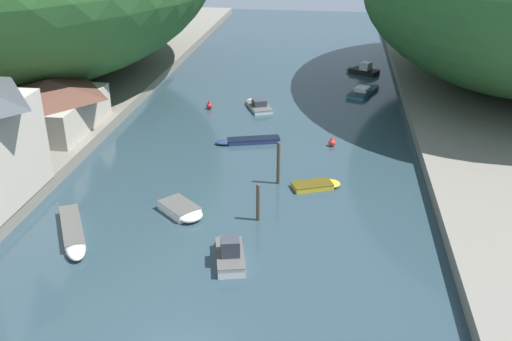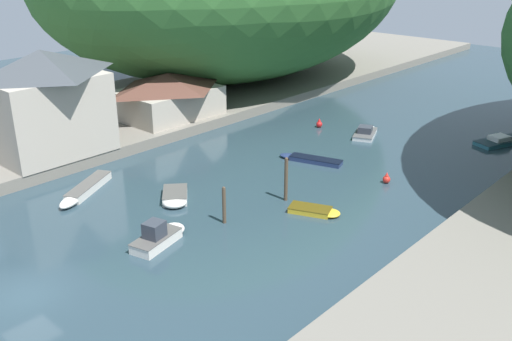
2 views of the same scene
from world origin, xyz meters
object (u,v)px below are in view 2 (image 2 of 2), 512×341
object	(u,v)px
person_by_boathouse	(22,162)
boat_navy_launch	(83,191)
boat_mid_channel	(308,159)
boat_white_cruiser	(366,132)
boat_near_quay	(175,197)
boat_far_upstream	(160,236)
waterfront_building	(46,101)
channel_buoy_near	(319,124)
channel_buoy_far	(387,179)
boat_yellow_tender	(505,140)
boat_red_skiff	(316,211)
boathouse_shed	(168,94)
person_on_quay	(87,143)

from	to	relation	value
person_by_boathouse	boat_navy_launch	bearing A→B (deg)	-48.64
boat_mid_channel	boat_white_cruiser	world-z (taller)	boat_white_cruiser
boat_near_quay	boat_far_upstream	xyz separation A→B (m)	(4.06, -4.66, 0.19)
waterfront_building	channel_buoy_near	size ratio (longest dim) A/B	10.18
boat_navy_launch	channel_buoy_near	world-z (taller)	channel_buoy_near
channel_buoy_far	waterfront_building	bearing A→B (deg)	-146.68
waterfront_building	boat_yellow_tender	distance (m)	41.60
boat_mid_channel	channel_buoy_far	bearing A→B (deg)	-103.84
boat_red_skiff	boat_yellow_tender	xyz separation A→B (m)	(4.19, 24.15, 0.06)
waterfront_building	boat_red_skiff	world-z (taller)	waterfront_building
channel_buoy_far	boat_mid_channel	bearing A→B (deg)	-177.45
waterfront_building	boathouse_shed	xyz separation A→B (m)	(-1.11, 13.68, -2.18)
boat_far_upstream	boat_yellow_tender	world-z (taller)	boat_far_upstream
boathouse_shed	waterfront_building	bearing A→B (deg)	-85.37
boat_red_skiff	boat_far_upstream	xyz separation A→B (m)	(-4.79, -10.03, 0.31)
channel_buoy_far	person_on_quay	size ratio (longest dim) A/B	0.54
boat_red_skiff	channel_buoy_near	bearing A→B (deg)	-166.24
boat_red_skiff	boat_far_upstream	size ratio (longest dim) A/B	0.86
boat_red_skiff	boat_far_upstream	bearing A→B (deg)	-47.53
boat_navy_launch	person_by_boathouse	size ratio (longest dim) A/B	3.72
boathouse_shed	person_on_quay	distance (m)	12.60
boathouse_shed	boat_far_upstream	world-z (taller)	boathouse_shed
boat_mid_channel	channel_buoy_near	size ratio (longest dim) A/B	6.06
boat_mid_channel	boat_yellow_tender	xyz separation A→B (m)	(10.79, 16.39, 0.05)
boat_yellow_tender	waterfront_building	bearing A→B (deg)	-108.68
boat_mid_channel	boat_far_upstream	distance (m)	17.89
boat_white_cruiser	person_by_boathouse	world-z (taller)	person_by_boathouse
boat_red_skiff	channel_buoy_far	xyz separation A→B (m)	(0.87, 8.09, 0.16)
boat_white_cruiser	boat_red_skiff	bearing A→B (deg)	-91.58
boat_red_skiff	channel_buoy_far	distance (m)	8.14
channel_buoy_near	channel_buoy_far	bearing A→B (deg)	-32.99
waterfront_building	person_on_quay	bearing A→B (deg)	32.83
boat_white_cruiser	channel_buoy_far	bearing A→B (deg)	-73.34
boat_white_cruiser	boat_far_upstream	distance (m)	27.49
boat_near_quay	boat_navy_launch	bearing A→B (deg)	-15.78
boat_mid_channel	boat_yellow_tender	distance (m)	19.63
boat_yellow_tender	channel_buoy_near	world-z (taller)	channel_buoy_near
waterfront_building	boat_navy_launch	distance (m)	9.42
boat_red_skiff	channel_buoy_near	distance (m)	20.04
boat_white_cruiser	boat_yellow_tender	distance (m)	12.96
boat_navy_launch	person_by_boathouse	distance (m)	5.62
waterfront_building	boat_far_upstream	distance (m)	18.63
boat_navy_launch	boat_red_skiff	distance (m)	17.53
person_by_boathouse	boat_yellow_tender	bearing A→B (deg)	-15.50
boat_white_cruiser	boat_red_skiff	distance (m)	18.68
waterfront_building	boat_navy_launch	size ratio (longest dim) A/B	1.54
boat_white_cruiser	boat_red_skiff	world-z (taller)	boat_white_cruiser
boat_navy_launch	person_on_quay	size ratio (longest dim) A/B	3.72
boat_mid_channel	boat_near_quay	bearing A→B (deg)	153.86
boat_near_quay	waterfront_building	bearing A→B (deg)	-40.28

